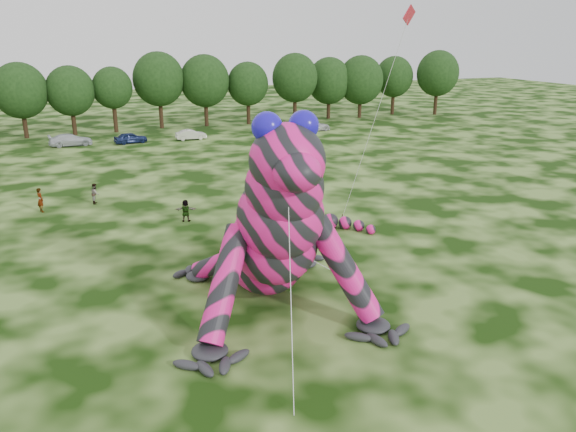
% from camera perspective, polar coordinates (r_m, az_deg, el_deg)
% --- Properties ---
extents(ground, '(240.00, 240.00, 0.00)m').
position_cam_1_polar(ground, '(25.88, -8.59, -11.65)').
color(ground, '#16330A').
rests_on(ground, ground).
extents(inflatable_gecko, '(17.86, 20.73, 9.81)m').
position_cam_1_polar(inflatable_gecko, '(28.46, -2.98, 2.04)').
color(inflatable_gecko, '#F11887').
rests_on(inflatable_gecko, ground).
extents(flying_kite, '(2.53, 4.98, 14.77)m').
position_cam_1_polar(flying_kite, '(36.24, 11.68, 17.89)').
color(flying_kite, red).
rests_on(flying_kite, ground).
extents(tree_7, '(6.68, 6.01, 9.48)m').
position_cam_1_polar(tree_7, '(79.51, -25.45, 10.55)').
color(tree_7, black).
rests_on(tree_7, ground).
extents(tree_8, '(6.14, 5.53, 8.94)m').
position_cam_1_polar(tree_8, '(79.51, -21.15, 10.88)').
color(tree_8, black).
rests_on(tree_8, ground).
extents(tree_9, '(5.27, 4.74, 8.68)m').
position_cam_1_polar(tree_9, '(80.07, -17.31, 11.21)').
color(tree_9, black).
rests_on(tree_9, ground).
extents(tree_10, '(7.09, 6.38, 10.50)m').
position_cam_1_polar(tree_10, '(81.88, -12.94, 12.34)').
color(tree_10, black).
rests_on(tree_10, ground).
extents(tree_11, '(7.01, 6.31, 10.07)m').
position_cam_1_polar(tree_11, '(82.69, -8.41, 12.49)').
color(tree_11, black).
rests_on(tree_11, ground).
extents(tree_12, '(5.99, 5.39, 8.97)m').
position_cam_1_polar(tree_12, '(83.90, -4.08, 12.34)').
color(tree_12, black).
rests_on(tree_12, ground).
extents(tree_13, '(6.83, 6.15, 10.13)m').
position_cam_1_polar(tree_13, '(85.63, 0.71, 12.88)').
color(tree_13, black).
rests_on(tree_13, ground).
extents(tree_14, '(6.82, 6.14, 9.40)m').
position_cam_1_polar(tree_14, '(89.63, 4.18, 12.83)').
color(tree_14, black).
rests_on(tree_14, ground).
extents(tree_15, '(7.17, 6.45, 9.63)m').
position_cam_1_polar(tree_15, '(91.01, 7.38, 12.89)').
color(tree_15, black).
rests_on(tree_15, ground).
extents(tree_16, '(6.26, 5.63, 9.37)m').
position_cam_1_polar(tree_16, '(95.87, 10.68, 12.90)').
color(tree_16, black).
rests_on(tree_16, ground).
extents(tree_17, '(6.98, 6.28, 10.30)m').
position_cam_1_polar(tree_17, '(97.16, 14.91, 12.96)').
color(tree_17, black).
rests_on(tree_17, ground).
extents(car_3, '(5.10, 2.48, 1.43)m').
position_cam_1_polar(car_3, '(72.16, -21.23, 7.22)').
color(car_3, silver).
rests_on(car_3, ground).
extents(car_4, '(4.14, 2.24, 1.34)m').
position_cam_1_polar(car_4, '(71.60, -15.70, 7.66)').
color(car_4, navy).
rests_on(car_4, ground).
extents(car_5, '(3.82, 1.33, 1.26)m').
position_cam_1_polar(car_5, '(72.47, -9.83, 8.15)').
color(car_5, beige).
rests_on(car_5, ground).
extents(car_6, '(5.44, 3.30, 1.41)m').
position_cam_1_polar(car_6, '(76.09, -0.90, 8.92)').
color(car_6, '#262629').
rests_on(car_6, ground).
extents(car_7, '(4.97, 2.39, 1.40)m').
position_cam_1_polar(car_7, '(78.12, 2.59, 9.14)').
color(car_7, silver).
rests_on(car_7, ground).
extents(spectator_5, '(1.55, 0.88, 1.60)m').
position_cam_1_polar(spectator_5, '(40.40, -10.36, 0.54)').
color(spectator_5, gray).
rests_on(spectator_5, ground).
extents(spectator_3, '(0.97, 0.90, 1.60)m').
position_cam_1_polar(spectator_3, '(58.77, 0.76, 6.31)').
color(spectator_3, gray).
rests_on(spectator_3, ground).
extents(spectator_1, '(0.74, 0.88, 1.61)m').
position_cam_1_polar(spectator_1, '(46.54, -18.99, 2.18)').
color(spectator_1, gray).
rests_on(spectator_1, ground).
extents(spectator_2, '(1.14, 1.09, 1.56)m').
position_cam_1_polar(spectator_2, '(58.73, -1.87, 6.27)').
color(spectator_2, gray).
rests_on(spectator_2, ground).
extents(spectator_0, '(0.67, 0.79, 1.85)m').
position_cam_1_polar(spectator_0, '(45.75, -23.85, 1.50)').
color(spectator_0, gray).
rests_on(spectator_0, ground).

